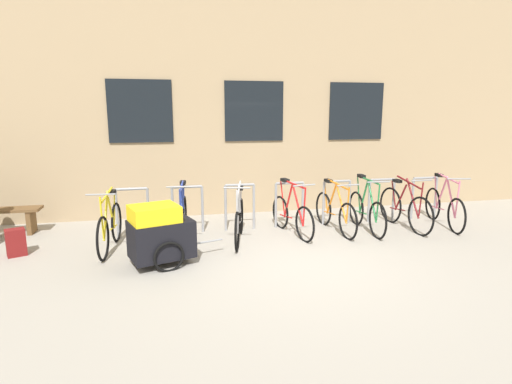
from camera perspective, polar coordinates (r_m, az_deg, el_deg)
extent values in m
plane|color=#9E998E|center=(6.43, 5.65, -9.58)|extent=(42.00, 42.00, 0.00)
cube|color=tan|center=(12.19, -3.37, 15.72)|extent=(28.00, 6.16, 6.49)
cube|color=black|center=(8.92, -15.81, 10.76)|extent=(1.30, 0.04, 1.28)
cube|color=black|center=(9.09, -0.26, 11.17)|extent=(1.30, 0.04, 1.28)
cube|color=black|center=(9.87, 13.77, 10.86)|extent=(1.30, 0.04, 1.28)
cylinder|color=gray|center=(7.90, -18.79, -2.83)|extent=(0.05, 0.05, 0.89)
cylinder|color=gray|center=(7.85, -14.76, -2.69)|extent=(0.05, 0.05, 0.89)
cylinder|color=gray|center=(7.78, -16.97, 0.41)|extent=(0.56, 0.05, 0.05)
cylinder|color=gray|center=(7.84, -11.52, -2.56)|extent=(0.05, 0.05, 0.89)
cylinder|color=gray|center=(7.86, -7.46, -2.39)|extent=(0.05, 0.05, 0.89)
cylinder|color=gray|center=(7.75, -9.59, 0.71)|extent=(0.56, 0.05, 0.05)
cylinder|color=gray|center=(7.90, -4.25, -2.24)|extent=(0.05, 0.05, 0.89)
cylinder|color=gray|center=(8.00, -0.30, -2.06)|extent=(0.05, 0.05, 0.89)
cylinder|color=gray|center=(7.86, -2.29, 1.00)|extent=(0.56, 0.05, 0.05)
cylinder|color=gray|center=(8.10, 2.78, -1.90)|extent=(0.05, 0.05, 0.89)
cylinder|color=gray|center=(8.25, 6.52, -1.71)|extent=(0.05, 0.05, 0.89)
cylinder|color=gray|center=(8.08, 4.72, 1.26)|extent=(0.56, 0.05, 0.05)
cylinder|color=gray|center=(8.40, 9.39, -1.56)|extent=(0.05, 0.05, 0.89)
cylinder|color=gray|center=(8.62, 12.84, -1.37)|extent=(0.05, 0.05, 0.89)
cylinder|color=gray|center=(8.42, 11.25, 1.48)|extent=(0.56, 0.05, 0.05)
cylinder|color=gray|center=(8.81, 15.46, -1.22)|extent=(0.05, 0.05, 0.89)
cylinder|color=gray|center=(9.08, 18.57, -1.05)|extent=(0.05, 0.05, 0.89)
cylinder|color=gray|center=(8.86, 17.20, 1.67)|extent=(0.56, 0.05, 0.05)
cylinder|color=gray|center=(9.31, 20.93, -0.91)|extent=(0.05, 0.05, 0.89)
cylinder|color=gray|center=(9.62, 23.71, -0.75)|extent=(0.05, 0.05, 0.89)
cylinder|color=gray|center=(9.39, 22.54, 1.82)|extent=(0.56, 0.05, 0.05)
torus|color=black|center=(8.97, 18.20, -1.75)|extent=(0.09, 0.75, 0.75)
torus|color=black|center=(8.21, 21.93, -3.17)|extent=(0.09, 0.75, 0.75)
cylinder|color=maroon|center=(8.35, 20.97, -0.80)|extent=(0.07, 0.47, 0.71)
cylinder|color=maroon|center=(8.66, 19.50, -0.73)|extent=(0.06, 0.34, 0.58)
cylinder|color=maroon|center=(8.42, 20.50, 1.29)|extent=(0.08, 0.74, 0.16)
cylinder|color=maroon|center=(8.78, 19.06, -2.25)|extent=(0.05, 0.49, 0.08)
cylinder|color=maroon|center=(8.85, 18.62, -0.26)|extent=(0.04, 0.20, 0.52)
cylinder|color=maroon|center=(8.16, 21.99, -0.95)|extent=(0.03, 0.08, 0.64)
cube|color=black|center=(8.73, 19.07, 1.47)|extent=(0.11, 0.21, 0.06)
cylinder|color=gray|center=(8.12, 22.06, 1.50)|extent=(0.44, 0.05, 0.03)
torus|color=black|center=(8.46, 9.37, -2.31)|extent=(0.09, 0.69, 0.69)
torus|color=black|center=(7.58, 12.68, -4.03)|extent=(0.09, 0.69, 0.69)
cylinder|color=orange|center=(7.75, 11.78, -1.44)|extent=(0.07, 0.50, 0.70)
cylinder|color=orange|center=(8.10, 10.47, -1.03)|extent=(0.06, 0.37, 0.64)
cylinder|color=orange|center=(7.83, 11.30, 1.05)|extent=(0.09, 0.80, 0.09)
cylinder|color=orange|center=(8.24, 10.12, -2.87)|extent=(0.06, 0.52, 0.07)
cylinder|color=orange|center=(8.32, 9.69, -0.51)|extent=(0.04, 0.20, 0.59)
cylinder|color=orange|center=(7.52, 12.69, -1.67)|extent=(0.03, 0.08, 0.63)
cube|color=black|center=(8.18, 10.03, 1.56)|extent=(0.11, 0.21, 0.06)
cylinder|color=gray|center=(7.48, 12.71, 0.94)|extent=(0.44, 0.06, 0.03)
torus|color=black|center=(7.85, -9.90, -3.19)|extent=(0.12, 0.74, 0.74)
torus|color=black|center=(6.92, -10.39, -5.15)|extent=(0.12, 0.74, 0.74)
cylinder|color=#233893|center=(7.10, -10.33, -2.13)|extent=(0.08, 0.46, 0.75)
cylinder|color=#233893|center=(7.46, -10.13, -1.69)|extent=(0.07, 0.34, 0.69)
cylinder|color=#233893|center=(7.18, -10.34, 0.77)|extent=(0.11, 0.74, 0.09)
cylinder|color=#233893|center=(7.63, -10.00, -3.82)|extent=(0.07, 0.48, 0.08)
cylinder|color=#233893|center=(7.69, -10.02, -1.10)|extent=(0.04, 0.20, 0.63)
cylinder|color=#233893|center=(6.86, -10.47, -2.37)|extent=(0.04, 0.08, 0.68)
cube|color=black|center=(7.54, -10.15, 1.29)|extent=(0.12, 0.21, 0.06)
cylinder|color=gray|center=(6.81, -10.57, 0.70)|extent=(0.44, 0.07, 0.03)
torus|color=black|center=(7.71, -18.85, -4.00)|extent=(0.11, 0.71, 0.71)
torus|color=black|center=(6.81, -20.53, -6.10)|extent=(0.11, 0.71, 0.71)
cylinder|color=yellow|center=(6.98, -20.19, -3.07)|extent=(0.08, 0.47, 0.73)
cylinder|color=yellow|center=(7.34, -19.50, -2.77)|extent=(0.07, 0.34, 0.62)
cylinder|color=yellow|center=(7.06, -20.07, -0.39)|extent=(0.11, 0.74, 0.14)
cylinder|color=yellow|center=(7.49, -19.22, -4.66)|extent=(0.07, 0.49, 0.07)
cylinder|color=yellow|center=(7.56, -19.12, -2.14)|extent=(0.04, 0.20, 0.56)
cylinder|color=yellow|center=(6.74, -20.67, -3.36)|extent=(0.04, 0.08, 0.66)
cube|color=black|center=(7.42, -19.42, 0.01)|extent=(0.12, 0.21, 0.06)
cylinder|color=gray|center=(6.69, -20.83, -0.33)|extent=(0.44, 0.07, 0.03)
torus|color=black|center=(7.79, -2.08, -3.35)|extent=(0.20, 0.67, 0.68)
torus|color=black|center=(6.80, -2.65, -5.53)|extent=(0.20, 0.67, 0.68)
cylinder|color=#B7B7BC|center=(6.99, -2.50, -2.31)|extent=(0.15, 0.49, 0.76)
cylinder|color=#B7B7BC|center=(7.40, -2.27, -2.16)|extent=(0.12, 0.37, 0.61)
cylinder|color=#B7B7BC|center=(7.09, -2.42, 0.33)|extent=(0.23, 0.80, 0.19)
cylinder|color=#B7B7BC|center=(7.55, -2.20, -4.01)|extent=(0.15, 0.51, 0.07)
cylinder|color=#B7B7BC|center=(7.64, -2.13, -1.54)|extent=(0.07, 0.20, 0.55)
cylinder|color=#B7B7BC|center=(6.73, -2.66, -2.63)|extent=(0.05, 0.08, 0.70)
cube|color=black|center=(7.50, -2.20, 0.56)|extent=(0.14, 0.22, 0.06)
cylinder|color=gray|center=(6.68, -2.67, 0.58)|extent=(0.43, 0.13, 0.03)
torus|color=black|center=(9.53, 23.37, -1.53)|extent=(0.18, 0.69, 0.70)
torus|color=black|center=(8.60, 26.14, -3.05)|extent=(0.18, 0.69, 0.70)
cylinder|color=pink|center=(8.79, 25.49, -0.62)|extent=(0.14, 0.50, 0.75)
cylinder|color=pink|center=(9.16, 24.38, -0.26)|extent=(0.11, 0.38, 0.69)
cylinder|color=pink|center=(8.89, 25.19, 1.73)|extent=(0.20, 0.81, 0.09)
cylinder|color=pink|center=(9.30, 24.00, -2.03)|extent=(0.13, 0.52, 0.07)
cylinder|color=pink|center=(9.39, 23.73, 0.20)|extent=(0.06, 0.20, 0.63)
cylinder|color=pink|center=(8.56, 26.26, -0.81)|extent=(0.04, 0.08, 0.68)
cube|color=black|center=(9.26, 24.12, 2.17)|extent=(0.14, 0.22, 0.06)
cylinder|color=gray|center=(8.52, 26.40, 1.65)|extent=(0.44, 0.11, 0.03)
torus|color=black|center=(8.13, 3.40, -2.84)|extent=(0.17, 0.65, 0.66)
torus|color=black|center=(7.31, 6.80, -4.51)|extent=(0.17, 0.65, 0.66)
cylinder|color=red|center=(7.46, 5.83, -1.71)|extent=(0.13, 0.46, 0.73)
cylinder|color=red|center=(7.77, 4.52, -1.24)|extent=(0.10, 0.34, 0.71)
cylinder|color=red|center=(7.52, 5.33, 1.09)|extent=(0.18, 0.73, 0.06)
cylinder|color=red|center=(7.93, 4.18, -3.39)|extent=(0.12, 0.48, 0.07)
cylinder|color=red|center=(7.98, 3.72, -0.74)|extent=(0.06, 0.20, 0.65)
cylinder|color=red|center=(7.25, 6.76, -1.92)|extent=(0.04, 0.08, 0.67)
cube|color=black|center=(7.83, 4.05, 1.66)|extent=(0.14, 0.22, 0.06)
cylinder|color=gray|center=(7.19, 6.73, 0.94)|extent=(0.44, 0.11, 0.03)
torus|color=black|center=(8.60, 13.75, -2.22)|extent=(0.07, 0.70, 0.70)
torus|color=black|center=(7.75, 16.58, -3.84)|extent=(0.07, 0.70, 0.70)
cylinder|color=#1E7238|center=(7.91, 15.86, -1.17)|extent=(0.06, 0.47, 0.74)
cylinder|color=#1E7238|center=(8.24, 14.76, -0.66)|extent=(0.05, 0.34, 0.73)
cylinder|color=#1E7238|center=(7.98, 15.53, 1.57)|extent=(0.07, 0.74, 0.04)
cylinder|color=#1E7238|center=(8.39, 14.40, -2.76)|extent=(0.04, 0.49, 0.07)
cylinder|color=#1E7238|center=(8.45, 14.10, -0.17)|extent=(0.03, 0.20, 0.67)
cylinder|color=#1E7238|center=(7.70, 16.63, -1.37)|extent=(0.03, 0.08, 0.68)
cube|color=black|center=(8.31, 14.46, 2.17)|extent=(0.11, 0.20, 0.06)
cylinder|color=gray|center=(7.65, 16.70, 1.35)|extent=(0.44, 0.04, 0.03)
cube|color=black|center=(6.33, -13.03, -6.36)|extent=(1.04, 0.85, 0.56)
cube|color=yellow|center=(6.20, -13.99, -2.94)|extent=(0.82, 0.75, 0.24)
torus|color=black|center=(6.69, -13.81, -7.10)|extent=(0.45, 0.18, 0.46)
torus|color=black|center=(6.09, -12.02, -8.86)|extent=(0.45, 0.18, 0.46)
cylinder|color=gray|center=(6.62, -6.93, -6.91)|extent=(0.53, 0.20, 0.03)
cube|color=brown|center=(8.85, -28.79, -3.63)|extent=(0.08, 0.36, 0.45)
cube|color=maroon|center=(7.61, -30.44, -6.07)|extent=(0.34, 0.29, 0.44)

